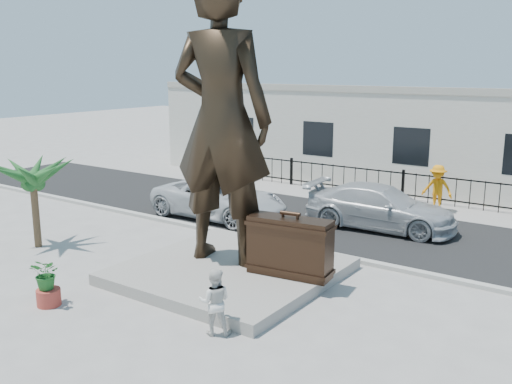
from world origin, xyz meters
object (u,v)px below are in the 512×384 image
(statue, at_px, (221,120))
(car_white, at_px, (219,198))
(tourist, at_px, (215,302))
(suitcase, at_px, (290,247))

(statue, relative_size, car_white, 1.47)
(tourist, bearing_deg, statue, -88.26)
(suitcase, bearing_deg, statue, 172.19)
(statue, bearing_deg, tourist, 114.29)
(suitcase, distance_m, tourist, 3.21)
(tourist, relative_size, car_white, 0.27)
(car_white, bearing_deg, suitcase, -127.05)
(statue, relative_size, suitcase, 3.59)
(suitcase, height_order, tourist, suitcase)
(suitcase, bearing_deg, car_white, 135.88)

